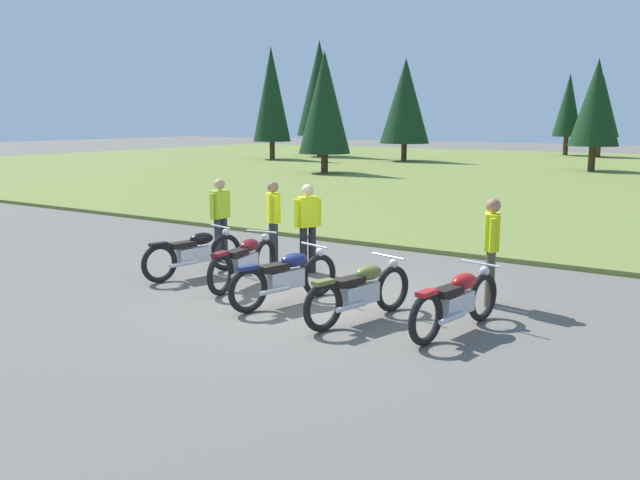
# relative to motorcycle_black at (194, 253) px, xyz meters

# --- Properties ---
(ground_plane) EXTENTS (140.00, 140.00, 0.00)m
(ground_plane) POSITION_rel_motorcycle_black_xyz_m (2.58, -0.36, -0.44)
(ground_plane) COLOR #605B54
(grass_moorland) EXTENTS (80.00, 44.00, 0.10)m
(grass_moorland) POSITION_rel_motorcycle_black_xyz_m (2.58, 26.20, -0.39)
(grass_moorland) COLOR olive
(grass_moorland) RESTS_ON ground
(forest_treeline) EXTENTS (34.19, 29.49, 8.89)m
(forest_treeline) POSITION_rel_motorcycle_black_xyz_m (2.10, 31.25, 3.87)
(forest_treeline) COLOR #47331E
(forest_treeline) RESTS_ON ground
(motorcycle_black) EXTENTS (0.77, 2.06, 0.88)m
(motorcycle_black) POSITION_rel_motorcycle_black_xyz_m (0.00, 0.00, 0.00)
(motorcycle_black) COLOR black
(motorcycle_black) RESTS_ON ground
(motorcycle_maroon) EXTENTS (0.62, 2.10, 0.88)m
(motorcycle_maroon) POSITION_rel_motorcycle_black_xyz_m (1.20, -0.03, 0.00)
(motorcycle_maroon) COLOR black
(motorcycle_maroon) RESTS_ON ground
(motorcycle_navy) EXTENTS (0.81, 2.04, 0.88)m
(motorcycle_navy) POSITION_rel_motorcycle_black_xyz_m (2.47, -0.58, 0.00)
(motorcycle_navy) COLOR black
(motorcycle_navy) RESTS_ON ground
(motorcycle_olive) EXTENTS (0.78, 2.05, 0.88)m
(motorcycle_olive) POSITION_rel_motorcycle_black_xyz_m (3.86, -0.70, 0.00)
(motorcycle_olive) COLOR black
(motorcycle_olive) RESTS_ON ground
(motorcycle_red) EXTENTS (0.68, 2.08, 0.88)m
(motorcycle_red) POSITION_rel_motorcycle_black_xyz_m (5.21, -0.44, 0.00)
(motorcycle_red) COLOR black
(motorcycle_red) RESTS_ON ground
(rider_near_row_end) EXTENTS (0.32, 0.53, 1.67)m
(rider_near_row_end) POSITION_rel_motorcycle_black_xyz_m (5.16, 1.08, 0.51)
(rider_near_row_end) COLOR #4C4233
(rider_near_row_end) RESTS_ON ground
(rider_checking_bike) EXTENTS (0.43, 0.40, 1.67)m
(rider_checking_bike) POSITION_rel_motorcycle_black_xyz_m (0.73, 1.45, 0.51)
(rider_checking_bike) COLOR #2D2D38
(rider_checking_bike) RESTS_ON ground
(rider_with_back_turned) EXTENTS (0.24, 0.55, 1.67)m
(rider_with_back_turned) POSITION_rel_motorcycle_black_xyz_m (-0.47, 1.27, 0.51)
(rider_with_back_turned) COLOR #2D2D38
(rider_with_back_turned) RESTS_ON ground
(rider_in_hivis_vest) EXTENTS (0.37, 0.49, 1.67)m
(rider_in_hivis_vest) POSITION_rel_motorcycle_black_xyz_m (1.61, 1.33, 0.51)
(rider_in_hivis_vest) COLOR black
(rider_in_hivis_vest) RESTS_ON ground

